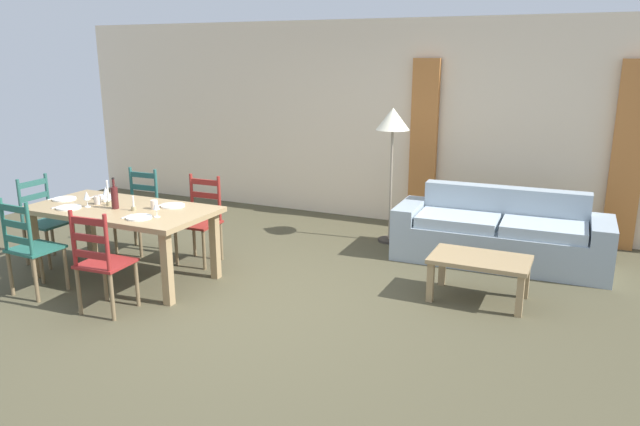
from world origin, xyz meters
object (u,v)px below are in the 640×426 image
wine_glass_far_left (106,192)px  couch (500,236)px  dining_table (122,216)px  wine_glass_near_right (156,206)px  dining_chair_far_right (200,220)px  coffee_cup_secondary (98,200)px  dining_chair_near_right (102,262)px  dining_chair_near_left (30,247)px  wine_glass_near_left (87,196)px  standing_lamp (393,127)px  dining_chair_head_west (44,220)px  coffee_table (480,264)px  wine_bottle (115,197)px  dining_chair_far_left (139,211)px  coffee_cup_primary (154,205)px

wine_glass_far_left → couch: size_ratio=0.07×
dining_table → wine_glass_near_right: wine_glass_near_right is taller
dining_chair_far_right → coffee_cup_secondary: (-0.72, -0.75, 0.32)m
couch → dining_chair_near_right: bearing=-135.7°
dining_chair_near_left → dining_chair_far_right: same height
wine_glass_near_left → wine_glass_far_left: size_ratio=1.00×
dining_chair_far_right → standing_lamp: standing_lamp is taller
dining_table → coffee_cup_secondary: 0.34m
coffee_cup_secondary → dining_chair_head_west: bearing=179.0°
dining_chair_near_left → wine_glass_near_left: bearing=75.5°
dining_chair_head_west → coffee_table: bearing=11.4°
dining_chair_head_west → wine_glass_near_left: dining_chair_head_west is taller
dining_chair_near_right → wine_bottle: 0.93m
dining_table → couch: bearing=32.1°
dining_chair_near_right → coffee_table: bearing=29.7°
dining_chair_far_left → couch: dining_chair_far_left is taller
dining_chair_near_right → wine_glass_near_left: dining_chair_near_right is taller
dining_chair_far_left → dining_chair_far_right: (0.89, -0.03, 0.00)m
dining_chair_near_right → wine_bottle: bearing=123.6°
coffee_cup_primary → coffee_cup_secondary: bearing=-172.2°
dining_chair_far_left → couch: size_ratio=0.42×
wine_bottle → wine_glass_near_right: wine_bottle is taller
wine_bottle → wine_glass_near_right: bearing=-8.4°
coffee_table → dining_chair_head_west: bearing=-168.6°
dining_chair_far_left → coffee_cup_secondary: 0.86m
wine_glass_near_right → coffee_table: wine_glass_near_right is taller
dining_chair_near_left → coffee_table: dining_chair_near_left is taller
dining_chair_far_right → couch: (3.02, 1.40, -0.19)m
dining_chair_head_west → coffee_cup_secondary: 0.89m
dining_table → dining_chair_far_right: 0.88m
wine_glass_near_left → coffee_cup_secondary: size_ratio=1.79×
dining_chair_far_right → standing_lamp: 2.48m
dining_chair_far_right → wine_bottle: wine_bottle is taller
wine_glass_far_left → coffee_cup_primary: wine_glass_far_left is taller
dining_chair_head_west → wine_glass_far_left: 0.93m
dining_chair_far_left → dining_chair_far_right: same height
dining_chair_near_right → dining_chair_far_left: 1.80m
coffee_table → dining_chair_far_left: bearing=-177.7°
coffee_cup_secondary → standing_lamp: (2.39, 2.33, 0.62)m
dining_chair_near_left → coffee_cup_primary: size_ratio=10.67×
dining_table → dining_chair_near_left: size_ratio=1.98×
dining_chair_far_left → wine_glass_far_left: size_ratio=5.96×
dining_chair_near_left → dining_chair_near_right: 0.92m
wine_glass_near_left → couch: (3.75, 2.28, -0.57)m
dining_chair_near_right → dining_chair_head_west: size_ratio=1.00×
coffee_table → dining_chair_near_left: bearing=-156.9°
dining_chair_head_west → coffee_cup_primary: 1.52m
wine_glass_near_right → couch: size_ratio=0.07×
wine_glass_near_left → coffee_cup_primary: size_ratio=1.79×
dining_chair_head_west → wine_glass_far_left: dining_chair_head_west is taller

